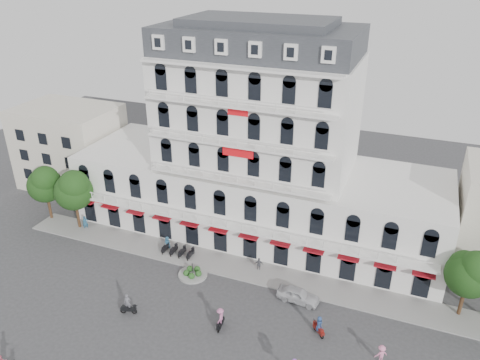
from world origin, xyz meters
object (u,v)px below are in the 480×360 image
(rider_west, at_px, (128,305))
(rider_center, at_px, (220,318))
(parked_car, at_px, (298,295))
(rider_east, at_px, (319,326))

(rider_west, relative_size, rider_center, 0.99)
(rider_west, distance_m, rider_center, 9.32)
(parked_car, bearing_deg, rider_west, 122.30)
(rider_east, distance_m, rider_center, 9.16)
(rider_center, bearing_deg, rider_east, 101.02)
(rider_west, relative_size, rider_east, 1.10)
(rider_center, bearing_deg, rider_west, -86.19)
(parked_car, distance_m, rider_east, 4.85)
(rider_west, bearing_deg, parked_car, 10.45)
(rider_east, height_order, rider_center, rider_center)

